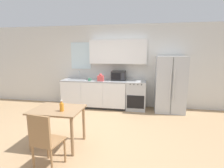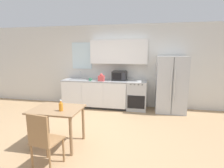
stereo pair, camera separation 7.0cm
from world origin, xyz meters
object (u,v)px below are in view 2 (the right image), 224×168
(refrigerator, at_px, (171,85))
(dining_chair_near, at_px, (43,138))
(oven_range, at_px, (137,95))
(coffee_mug, at_px, (90,79))
(microwave, at_px, (119,76))
(drink_bottle, at_px, (61,106))
(dining_table, at_px, (57,115))

(refrigerator, xyz_separation_m, dining_chair_near, (-2.26, -3.23, -0.32))
(oven_range, relative_size, coffee_mug, 8.66)
(refrigerator, xyz_separation_m, microwave, (-1.60, 0.12, 0.21))
(microwave, relative_size, drink_bottle, 2.18)
(refrigerator, bearing_deg, dining_chair_near, -125.04)
(dining_table, bearing_deg, oven_range, 60.98)
(coffee_mug, distance_m, dining_table, 2.32)
(refrigerator, xyz_separation_m, drink_bottle, (-2.27, -2.60, -0.02))
(refrigerator, distance_m, dining_table, 3.48)
(microwave, bearing_deg, oven_range, -8.77)
(dining_table, bearing_deg, dining_chair_near, -78.27)
(refrigerator, relative_size, dining_table, 1.80)
(microwave, bearing_deg, dining_chair_near, -101.16)
(oven_range, distance_m, drink_bottle, 2.93)
(microwave, height_order, coffee_mug, microwave)
(dining_table, bearing_deg, drink_bottle, -36.76)
(microwave, height_order, drink_bottle, microwave)
(oven_range, xyz_separation_m, coffee_mug, (-1.47, -0.22, 0.51))
(refrigerator, xyz_separation_m, dining_table, (-2.42, -2.48, -0.23))
(dining_chair_near, bearing_deg, microwave, 87.22)
(dining_chair_near, distance_m, drink_bottle, 0.70)
(coffee_mug, distance_m, dining_chair_near, 3.07)
(oven_range, relative_size, drink_bottle, 4.40)
(microwave, distance_m, coffee_mug, 0.95)
(oven_range, bearing_deg, coffee_mug, -171.32)
(dining_table, relative_size, dining_chair_near, 1.02)
(refrigerator, xyz_separation_m, coffee_mug, (-2.49, -0.19, 0.11))
(coffee_mug, distance_m, drink_bottle, 2.42)
(microwave, xyz_separation_m, coffee_mug, (-0.89, -0.31, -0.10))
(coffee_mug, height_order, dining_chair_near, coffee_mug)
(drink_bottle, bearing_deg, oven_range, 64.59)
(oven_range, distance_m, dining_table, 2.88)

